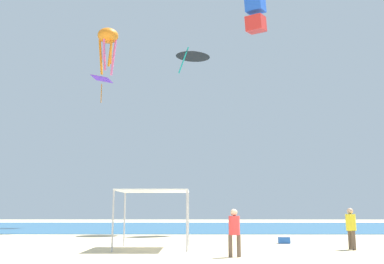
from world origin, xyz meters
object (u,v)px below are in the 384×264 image
(kite_delta_black, at_px, (193,54))
(person_central, at_px, (234,229))
(kite_diamond_purple, at_px, (102,80))
(kite_box_blue, at_px, (256,14))
(person_near_tent, at_px, (351,225))
(cooler_box, at_px, (284,240))
(kite_octopus_orange, at_px, (108,38))
(canopy_tent, at_px, (154,193))

(kite_delta_black, bearing_deg, person_central, -135.67)
(kite_diamond_purple, relative_size, kite_box_blue, 0.90)
(person_near_tent, xyz_separation_m, cooler_box, (-2.19, 3.28, -0.84))
(cooler_box, xyz_separation_m, kite_octopus_orange, (-11.56, 10.88, 15.27))
(kite_octopus_orange, relative_size, kite_box_blue, 1.31)
(canopy_tent, bearing_deg, kite_delta_black, 82.32)
(cooler_box, bearing_deg, kite_octopus_orange, 136.74)
(kite_delta_black, xyz_separation_m, kite_box_blue, (5.02, 0.42, 3.46))
(person_central, distance_m, kite_box_blue, 22.88)
(person_near_tent, relative_size, kite_diamond_purple, 0.64)
(person_near_tent, height_order, kite_octopus_orange, kite_octopus_orange)
(kite_diamond_purple, distance_m, kite_octopus_orange, 8.93)
(kite_octopus_orange, xyz_separation_m, kite_delta_black, (6.97, -1.37, -1.89))
(kite_diamond_purple, xyz_separation_m, kite_delta_black, (9.32, -9.94, -0.99))
(kite_delta_black, relative_size, kite_box_blue, 1.24)
(kite_diamond_purple, relative_size, kite_delta_black, 0.72)
(person_near_tent, xyz_separation_m, kite_diamond_purple, (-16.10, 22.74, 13.53))
(kite_octopus_orange, bearing_deg, kite_delta_black, -79.76)
(canopy_tent, relative_size, kite_octopus_orange, 0.78)
(person_central, height_order, kite_octopus_orange, kite_octopus_orange)
(person_central, height_order, kite_box_blue, kite_box_blue)
(cooler_box, distance_m, kite_octopus_orange, 22.03)
(kite_delta_black, bearing_deg, kite_diamond_purple, 81.64)
(person_central, bearing_deg, kite_delta_black, -86.35)
(person_near_tent, height_order, kite_delta_black, kite_delta_black)
(person_central, distance_m, kite_diamond_purple, 30.86)
(person_near_tent, height_order, kite_diamond_purple, kite_diamond_purple)
(cooler_box, relative_size, kite_diamond_purple, 0.21)
(canopy_tent, distance_m, kite_diamond_purple, 26.50)
(person_central, bearing_deg, person_near_tent, -154.26)
(kite_delta_black, bearing_deg, kite_box_blue, -46.66)
(kite_box_blue, bearing_deg, kite_delta_black, -146.14)
(kite_box_blue, bearing_deg, cooler_box, -63.42)
(person_near_tent, distance_m, kite_box_blue, 20.83)
(person_central, bearing_deg, canopy_tent, -47.00)
(kite_octopus_orange, bearing_deg, kite_diamond_purple, 36.64)
(cooler_box, bearing_deg, canopy_tent, -155.83)
(person_central, distance_m, cooler_box, 6.79)
(cooler_box, relative_size, kite_octopus_orange, 0.14)
(kite_delta_black, bearing_deg, kite_octopus_orange, 117.38)
(kite_octopus_orange, height_order, kite_box_blue, kite_box_blue)
(kite_diamond_purple, relative_size, kite_octopus_orange, 0.69)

